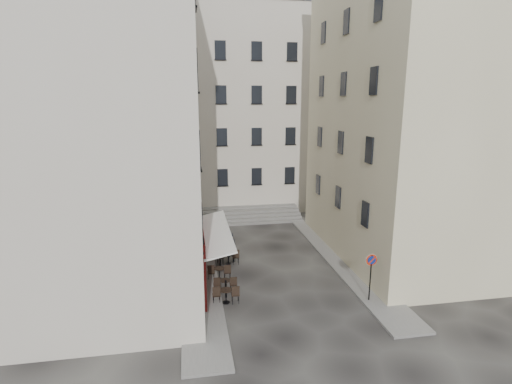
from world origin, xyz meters
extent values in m
plane|color=black|center=(0.00, 0.00, 0.00)|extent=(90.00, 90.00, 0.00)
cube|color=slate|center=(-4.50, 4.00, 0.06)|extent=(2.00, 22.00, 0.12)
cube|color=slate|center=(4.50, 3.00, 0.06)|extent=(2.00, 18.00, 0.12)
cube|color=beige|center=(-10.50, 3.00, 10.00)|extent=(12.00, 16.00, 20.00)
cube|color=#C1B58F|center=(10.50, 3.50, 9.00)|extent=(12.00, 14.00, 18.00)
cube|color=beige|center=(-1.00, 19.00, 9.00)|extent=(18.00, 10.00, 18.00)
cube|color=slate|center=(-1.00, 19.00, 18.30)|extent=(18.20, 10.20, 0.60)
cube|color=#490C0A|center=(-4.42, 1.00, 1.75)|extent=(0.25, 7.00, 3.50)
cube|color=black|center=(-4.38, 1.00, 1.40)|extent=(0.06, 3.85, 2.00)
cube|color=white|center=(-3.60, 1.00, 2.95)|extent=(1.58, 7.30, 0.41)
cube|color=slate|center=(0.00, 11.90, 0.10)|extent=(9.00, 1.80, 0.20)
cube|color=slate|center=(0.00, 12.35, 0.30)|extent=(9.00, 1.80, 0.20)
cube|color=slate|center=(0.00, 12.80, 0.50)|extent=(9.00, 1.80, 0.20)
cube|color=slate|center=(0.00, 13.25, 0.70)|extent=(9.00, 1.80, 0.20)
cylinder|color=black|center=(-3.25, -1.00, 0.45)|extent=(0.10, 0.10, 0.90)
sphere|color=black|center=(-3.25, -1.00, 0.92)|extent=(0.12, 0.12, 0.12)
cylinder|color=black|center=(-3.25, 2.50, 0.45)|extent=(0.10, 0.10, 0.90)
sphere|color=black|center=(-3.25, 2.50, 0.92)|extent=(0.12, 0.12, 0.12)
cylinder|color=black|center=(-3.25, 6.00, 0.45)|extent=(0.10, 0.10, 0.90)
sphere|color=black|center=(-3.25, 6.00, 0.92)|extent=(0.12, 0.12, 0.12)
cylinder|color=black|center=(3.88, -2.73, 1.27)|extent=(0.07, 0.07, 2.55)
cylinder|color=#B92A0C|center=(3.88, -2.73, 2.29)|extent=(0.59, 0.03, 0.59)
cylinder|color=navy|center=(3.88, -2.76, 2.29)|extent=(0.43, 0.04, 0.43)
cube|color=#B92A0C|center=(3.88, -2.78, 2.29)|extent=(0.35, 0.02, 0.35)
cylinder|color=black|center=(-3.31, -1.66, 0.07)|extent=(0.38, 0.38, 0.02)
cylinder|color=black|center=(-3.31, -1.66, 0.42)|extent=(0.05, 0.05, 0.74)
cylinder|color=black|center=(-3.31, -1.66, 0.76)|extent=(0.63, 0.63, 0.04)
cube|color=black|center=(-2.84, -1.66, 0.47)|extent=(0.40, 0.40, 0.95)
cube|color=black|center=(-3.78, -1.55, 0.47)|extent=(0.40, 0.40, 0.95)
cylinder|color=black|center=(-3.24, -0.44, 0.07)|extent=(0.35, 0.35, 0.02)
cylinder|color=black|center=(-3.24, -0.44, 0.39)|extent=(0.05, 0.05, 0.68)
cylinder|color=black|center=(-3.24, -0.44, 0.70)|extent=(0.58, 0.58, 0.04)
cube|color=black|center=(-2.80, -0.44, 0.44)|extent=(0.37, 0.37, 0.87)
cube|color=black|center=(-3.67, -0.34, 0.44)|extent=(0.37, 0.37, 0.87)
cylinder|color=black|center=(-3.43, 1.10, 0.07)|extent=(0.37, 0.37, 0.02)
cylinder|color=black|center=(-3.43, 1.10, 0.41)|extent=(0.05, 0.05, 0.72)
cylinder|color=black|center=(-3.43, 1.10, 0.74)|extent=(0.62, 0.62, 0.04)
cube|color=black|center=(-2.96, 1.10, 0.46)|extent=(0.39, 0.39, 0.92)
cube|color=black|center=(-3.89, 1.20, 0.46)|extent=(0.39, 0.39, 0.92)
cylinder|color=black|center=(-2.69, 3.24, 0.07)|extent=(0.38, 0.38, 0.02)
cylinder|color=black|center=(-2.69, 3.24, 0.42)|extent=(0.05, 0.05, 0.74)
cylinder|color=black|center=(-2.69, 3.24, 0.76)|extent=(0.64, 0.64, 0.04)
cube|color=black|center=(-2.21, 3.24, 0.48)|extent=(0.40, 0.40, 0.95)
cube|color=black|center=(-3.17, 3.35, 0.48)|extent=(0.40, 0.40, 0.95)
cylinder|color=black|center=(-3.60, 4.47, 0.08)|extent=(0.39, 0.39, 0.02)
cylinder|color=black|center=(-3.60, 4.47, 0.43)|extent=(0.05, 0.05, 0.75)
cylinder|color=black|center=(-3.60, 4.47, 0.78)|extent=(0.65, 0.65, 0.04)
cube|color=black|center=(-3.12, 4.47, 0.48)|extent=(0.41, 0.41, 0.97)
cube|color=black|center=(-4.08, 4.58, 0.48)|extent=(0.41, 0.41, 0.97)
imported|color=black|center=(-2.48, 3.67, 0.98)|extent=(0.72, 0.48, 1.96)
camera|label=1|loc=(-4.97, -20.05, 10.05)|focal=28.00mm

